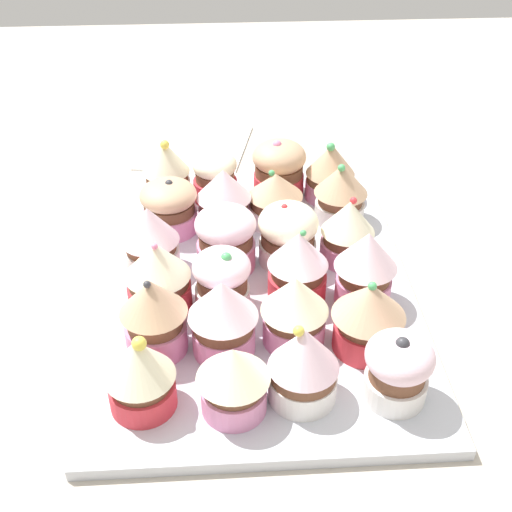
{
  "coord_description": "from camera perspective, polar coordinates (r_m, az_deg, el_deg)",
  "views": [
    {
      "loc": [
        -53.43,
        3.22,
        43.75
      ],
      "look_at": [
        0.0,
        0.0,
        4.2
      ],
      "focal_mm": 46.33,
      "sensor_mm": 36.0,
      "label": 1
    }
  ],
  "objects": [
    {
      "name": "cupcake_7",
      "position": [
        0.59,
        3.36,
        -4.59
      ],
      "size": [
        6.14,
        6.14,
        7.23
      ],
      "color": "pink",
      "rests_on": "baking_tray"
    },
    {
      "name": "cupcake_0",
      "position": [
        0.56,
        12.16,
        -9.42
      ],
      "size": [
        5.68,
        5.68,
        6.82
      ],
      "color": "white",
      "rests_on": "baking_tray"
    },
    {
      "name": "cupcake_14",
      "position": [
        0.63,
        -2.95,
        -2.04
      ],
      "size": [
        5.59,
        5.59,
        6.9
      ],
      "color": "white",
      "rests_on": "baking_tray"
    },
    {
      "name": "cupcake_3",
      "position": [
        0.7,
        7.93,
        2.2
      ],
      "size": [
        5.67,
        5.67,
        7.42
      ],
      "color": "pink",
      "rests_on": "baking_tray"
    },
    {
      "name": "cupcake_9",
      "position": [
        0.69,
        2.77,
        1.95
      ],
      "size": [
        6.28,
        6.28,
        7.09
      ],
      "color": "white",
      "rests_on": "baking_tray"
    },
    {
      "name": "cupcake_21",
      "position": [
        0.68,
        -9.13,
        1.53
      ],
      "size": [
        6.03,
        6.03,
        7.48
      ],
      "color": "white",
      "rests_on": "baking_tray"
    },
    {
      "name": "cupcake_22",
      "position": [
        0.75,
        -7.52,
        4.32
      ],
      "size": [
        6.39,
        6.39,
        6.39
      ],
      "color": "pink",
      "rests_on": "baking_tray"
    },
    {
      "name": "baking_tray",
      "position": [
        0.69,
        0.0,
        -2.41
      ],
      "size": [
        44.84,
        31.57,
        1.2
      ],
      "color": "silver",
      "rests_on": "ground_plane"
    },
    {
      "name": "cupcake_13",
      "position": [
        0.58,
        -2.88,
        -5.16
      ],
      "size": [
        6.27,
        6.27,
        7.78
      ],
      "color": "pink",
      "rests_on": "baking_tray"
    },
    {
      "name": "cupcake_18",
      "position": [
        0.54,
        -10.0,
        -9.9
      ],
      "size": [
        5.79,
        5.79,
        7.55
      ],
      "color": "#D1333D",
      "rests_on": "baking_tray"
    },
    {
      "name": "cupcake_23",
      "position": [
        0.81,
        -7.77,
        7.49
      ],
      "size": [
        5.73,
        5.73,
        7.82
      ],
      "color": "white",
      "rests_on": "baking_tray"
    },
    {
      "name": "cupcake_12",
      "position": [
        0.53,
        -1.97,
        -10.49
      ],
      "size": [
        6.01,
        6.01,
        6.68
      ],
      "color": "pink",
      "rests_on": "baking_tray"
    },
    {
      "name": "cupcake_17",
      "position": [
        0.8,
        -3.57,
        6.92
      ],
      "size": [
        5.39,
        5.39,
        6.24
      ],
      "color": "#D1333D",
      "rests_on": "baking_tray"
    },
    {
      "name": "ground_plane",
      "position": [
        0.7,
        0.0,
        -3.75
      ],
      "size": [
        180.0,
        180.0,
        3.0
      ],
      "primitive_type": "cube",
      "color": "#B2A899"
    },
    {
      "name": "cupcake_2",
      "position": [
        0.64,
        9.44,
        -0.88
      ],
      "size": [
        6.07,
        6.07,
        8.11
      ],
      "color": "pink",
      "rests_on": "baking_tray"
    },
    {
      "name": "cupcake_8",
      "position": [
        0.64,
        3.63,
        -0.8
      ],
      "size": [
        5.93,
        5.93,
        7.8
      ],
      "color": "#D1333D",
      "rests_on": "baking_tray"
    },
    {
      "name": "cupcake_5",
      "position": [
        0.81,
        6.44,
        7.29
      ],
      "size": [
        5.93,
        5.93,
        7.5
      ],
      "color": "pink",
      "rests_on": "baking_tray"
    },
    {
      "name": "cupcake_19",
      "position": [
        0.59,
        -8.81,
        -5.0
      ],
      "size": [
        6.01,
        6.01,
        7.97
      ],
      "color": "pink",
      "rests_on": "baking_tray"
    },
    {
      "name": "cupcake_16",
      "position": [
        0.74,
        -2.78,
        4.98
      ],
      "size": [
        6.18,
        6.18,
        7.45
      ],
      "color": "pink",
      "rests_on": "baking_tray"
    },
    {
      "name": "cupcake_4",
      "position": [
        0.76,
        7.34,
        5.52
      ],
      "size": [
        6.13,
        6.13,
        7.52
      ],
      "color": "white",
      "rests_on": "baking_tray"
    },
    {
      "name": "cupcake_6",
      "position": [
        0.54,
        4.13,
        -9.27
      ],
      "size": [
        5.86,
        5.86,
        7.78
      ],
      "color": "white",
      "rests_on": "baking_tray"
    },
    {
      "name": "cupcake_1",
      "position": [
        0.59,
        9.69,
        -5.07
      ],
      "size": [
        6.59,
        6.59,
        7.49
      ],
      "color": "#D1333D",
      "rests_on": "baking_tray"
    },
    {
      "name": "napkin",
      "position": [
        0.96,
        -5.3,
        9.43
      ],
      "size": [
        18.24,
        17.24,
        0.6
      ],
      "primitive_type": "cube",
      "rotation": [
        0.0,
        0.0,
        -0.22
      ],
      "color": "white",
      "rests_on": "ground_plane"
    },
    {
      "name": "cupcake_20",
      "position": [
        0.64,
        -8.47,
        -1.64
      ],
      "size": [
        6.34,
        6.34,
        7.65
      ],
      "color": "#D1333D",
      "rests_on": "baking_tray"
    },
    {
      "name": "cupcake_15",
      "position": [
        0.68,
        -2.63,
        1.62
      ],
      "size": [
        6.35,
        6.35,
        7.02
      ],
      "color": "pink",
      "rests_on": "baking_tray"
    },
    {
      "name": "cupcake_10",
      "position": [
        0.76,
        1.69,
        5.04
      ],
      "size": [
        6.26,
        6.26,
        6.58
      ],
      "color": "white",
      "rests_on": "baking_tray"
    },
    {
      "name": "cupcake_11",
      "position": [
        0.81,
        1.99,
        7.63
      ],
      "size": [
        6.5,
        6.5,
        7.39
      ],
      "color": "#D1333D",
      "rests_on": "baking_tray"
    }
  ]
}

